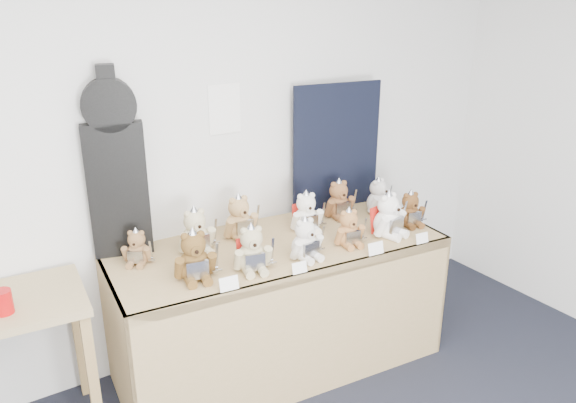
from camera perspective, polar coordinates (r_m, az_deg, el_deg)
room_shell at (r=3.44m, az=-6.45°, el=9.32°), size 6.00×6.00×6.00m
display_table at (r=3.37m, az=-0.50°, el=-7.54°), size 2.05×1.00×0.83m
guitar_case at (r=3.20m, az=-17.12°, el=3.47°), size 0.34×0.17×1.06m
navy_board at (r=3.82m, az=4.95°, el=5.53°), size 0.64×0.10×0.86m
red_cup at (r=2.96m, az=-26.99°, el=-9.09°), size 0.09×0.09×0.12m
teddy_front_far_left at (r=2.95m, az=-9.48°, el=-5.67°), size 0.25×0.22×0.30m
teddy_front_left at (r=3.01m, az=-3.69°, el=-5.01°), size 0.24×0.22×0.29m
teddy_front_centre at (r=3.14m, az=1.79°, el=-3.98°), size 0.22×0.18×0.27m
teddy_front_right at (r=3.32m, az=6.20°, el=-2.81°), size 0.21×0.18×0.25m
teddy_front_far_right at (r=3.48m, az=10.16°, el=-1.53°), size 0.26×0.23×0.31m
teddy_front_end at (r=3.67m, az=12.31°, el=-0.88°), size 0.21×0.18×0.25m
teddy_back_left at (r=3.25m, az=-9.35°, el=-3.16°), size 0.24×0.19×0.30m
teddy_back_centre_left at (r=3.41m, az=-4.94°, el=-1.77°), size 0.25×0.20×0.30m
teddy_back_centre_right at (r=3.50m, az=1.87°, el=-1.24°), size 0.23×0.21×0.28m
teddy_back_right at (r=3.73m, az=5.19°, el=0.09°), size 0.23×0.20×0.29m
teddy_back_end at (r=3.85m, az=9.18°, el=0.44°), size 0.23×0.20×0.27m
teddy_back_far_left at (r=3.19m, az=-15.08°, el=-4.63°), size 0.18×0.18×0.22m
entry_card_a at (r=2.85m, az=-6.02°, el=-8.30°), size 0.10×0.03×0.07m
entry_card_b at (r=3.00m, az=1.18°, el=-6.74°), size 0.09×0.03×0.06m
entry_card_c at (r=3.24m, az=8.91°, el=-4.73°), size 0.10×0.03×0.07m
entry_card_d at (r=3.44m, az=13.46°, el=-3.64°), size 0.09×0.03×0.06m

